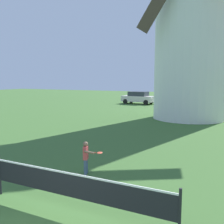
% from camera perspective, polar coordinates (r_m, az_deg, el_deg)
% --- Properties ---
extents(windmill, '(9.65, 6.28, 15.96)m').
position_cam_1_polar(windmill, '(21.86, 17.15, 19.21)').
color(windmill, white).
rests_on(windmill, ground_plane).
extents(tennis_net, '(4.91, 0.06, 1.10)m').
position_cam_1_polar(tennis_net, '(6.28, -8.42, -15.85)').
color(tennis_net, black).
rests_on(tennis_net, ground_plane).
extents(player_far, '(0.74, 0.36, 1.10)m').
position_cam_1_polar(player_far, '(8.72, -5.64, -9.54)').
color(player_far, slate).
rests_on(player_far, ground_plane).
extents(parked_car_cream, '(4.27, 2.15, 1.56)m').
position_cam_1_polar(parked_car_cream, '(33.15, 5.80, 3.20)').
color(parked_car_cream, silver).
rests_on(parked_car_cream, ground_plane).
extents(parked_car_blue, '(4.33, 1.93, 1.56)m').
position_cam_1_polar(parked_car_blue, '(31.55, 14.98, 2.79)').
color(parked_car_blue, '#334C99').
rests_on(parked_car_blue, ground_plane).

